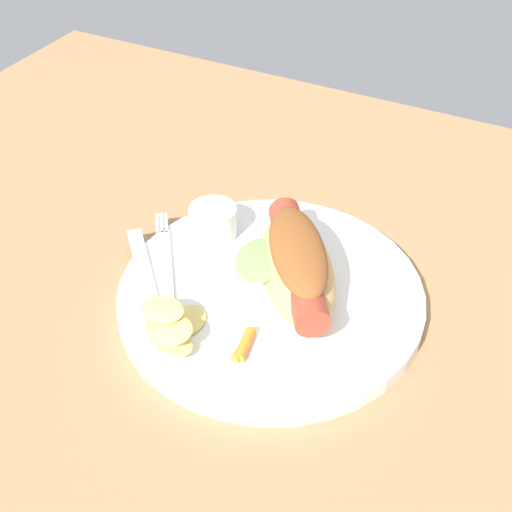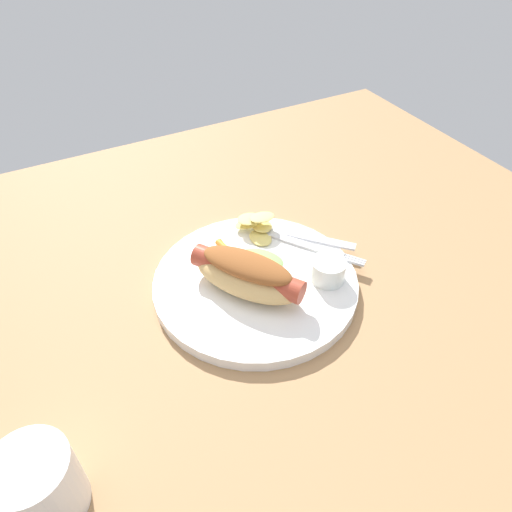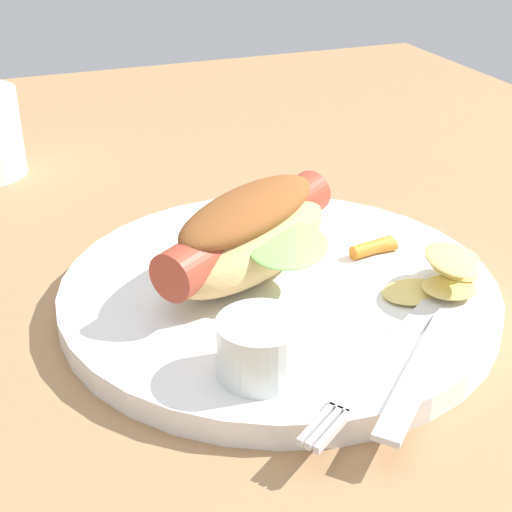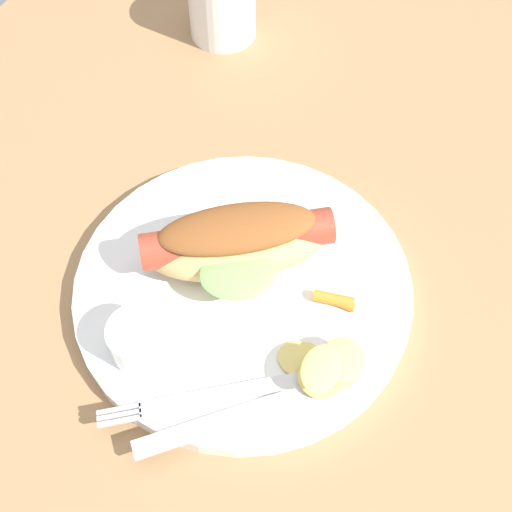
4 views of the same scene
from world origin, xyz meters
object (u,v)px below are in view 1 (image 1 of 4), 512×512
Objects in this scene: sauce_ramekin at (213,222)px; fork at (164,266)px; plate at (271,295)px; carrot_garnish at (244,346)px; knife at (145,277)px; chips_pile at (171,325)px; hot_dog at (296,264)px.

sauce_ramekin is 0.34× the size of fork.
plate is 7.98× the size of carrot_garnish.
knife is (-2.35, -8.60, -1.40)cm from sauce_ramekin.
plate is 10.01cm from sauce_ramekin.
knife is at bearing 125.09° from fork.
sauce_ramekin is 14.03cm from chips_pile.
hot_dog reaches higher than knife.
plate is at bearing -28.15° from sauce_ramekin.
fork is 2.00× the size of chips_pile.
plate is 5.95× the size of sauce_ramekin.
fork is 8.87cm from chips_pile.
carrot_garnish is (6.07, 1.33, -0.87)cm from chips_pile.
carrot_garnish reaches higher than knife.
hot_dog is 9.20cm from carrot_garnish.
hot_dog is at bearing -110.11° from fork.
chips_pile is at bearing -74.61° from sauce_ramekin.
sauce_ramekin is at bearing 151.85° from plate.
carrot_garnish is at bearing 141.96° from hot_dog.
sauce_ramekin is at bearing -48.78° from fork.
hot_dog is 11.01cm from sauce_ramekin.
knife is at bearing 140.91° from chips_pile.
chips_pile is at bearing -171.92° from knife.
carrot_garnish is at bearing -51.25° from sauce_ramekin.
carrot_garnish is at bearing 12.34° from chips_pile.
hot_dog is at bearing -110.41° from knife.
knife is at bearing 163.46° from carrot_garnish.
fork is at bearing -169.20° from plate.
fork is 12.73cm from carrot_garnish.
knife is (-12.77, -5.27, -2.62)cm from hot_dog.
sauce_ramekin is at bearing 128.75° from carrot_garnish.
sauce_ramekin reaches higher than fork.
fork is (-10.17, -1.94, 1.00)cm from plate.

